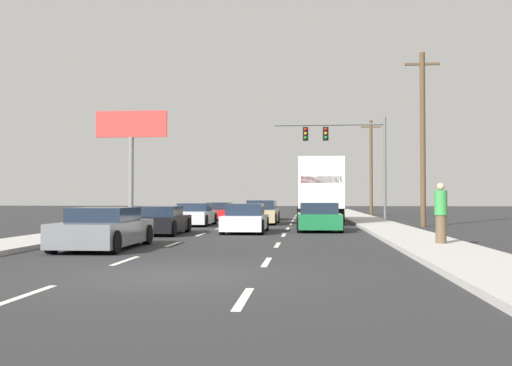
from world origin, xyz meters
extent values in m
plane|color=#2B2B2D|center=(0.00, 25.00, 0.00)|extent=(140.00, 140.00, 0.00)
cube|color=#B2AFA8|center=(6.43, 20.00, 0.07)|extent=(2.36, 80.00, 0.14)
cube|color=#B2AFA8|center=(-6.43, 20.00, 0.07)|extent=(2.36, 80.00, 0.14)
cube|color=silver|center=(-1.70, -2.45, 0.00)|extent=(0.14, 2.00, 0.01)
cube|color=silver|center=(-1.70, 2.55, 0.00)|extent=(0.14, 2.00, 0.01)
cube|color=silver|center=(-1.70, 7.55, 0.00)|extent=(0.14, 2.00, 0.01)
cube|color=silver|center=(-1.70, 12.55, 0.00)|extent=(0.14, 2.00, 0.01)
cube|color=silver|center=(-1.70, 17.55, 0.00)|extent=(0.14, 2.00, 0.01)
cube|color=silver|center=(-1.70, 22.55, 0.00)|extent=(0.14, 2.00, 0.01)
cube|color=silver|center=(-1.70, 27.55, 0.00)|extent=(0.14, 2.00, 0.01)
cube|color=silver|center=(-1.70, 32.55, 0.00)|extent=(0.14, 2.00, 0.01)
cube|color=silver|center=(-1.70, 37.55, 0.00)|extent=(0.14, 2.00, 0.01)
cube|color=silver|center=(-1.70, 42.55, 0.00)|extent=(0.14, 2.00, 0.01)
cube|color=silver|center=(-1.70, 47.55, 0.00)|extent=(0.14, 2.00, 0.01)
cube|color=silver|center=(-1.70, 52.55, 0.00)|extent=(0.14, 2.00, 0.01)
cube|color=silver|center=(1.70, -2.45, 0.00)|extent=(0.14, 2.00, 0.01)
cube|color=silver|center=(1.70, 2.55, 0.00)|extent=(0.14, 2.00, 0.01)
cube|color=silver|center=(1.70, 7.55, 0.00)|extent=(0.14, 2.00, 0.01)
cube|color=silver|center=(1.70, 12.55, 0.00)|extent=(0.14, 2.00, 0.01)
cube|color=silver|center=(1.70, 17.55, 0.00)|extent=(0.14, 2.00, 0.01)
cube|color=silver|center=(1.70, 22.55, 0.00)|extent=(0.14, 2.00, 0.01)
cube|color=silver|center=(1.70, 27.55, 0.00)|extent=(0.14, 2.00, 0.01)
cube|color=silver|center=(1.70, 32.55, 0.00)|extent=(0.14, 2.00, 0.01)
cube|color=silver|center=(1.70, 37.55, 0.00)|extent=(0.14, 2.00, 0.01)
cube|color=silver|center=(1.70, 42.55, 0.00)|extent=(0.14, 2.00, 0.01)
cube|color=silver|center=(1.70, 47.55, 0.00)|extent=(0.14, 2.00, 0.01)
cube|color=silver|center=(1.70, 52.55, 0.00)|extent=(0.14, 2.00, 0.01)
cube|color=red|center=(-3.24, 27.98, 0.43)|extent=(1.81, 4.03, 0.57)
cube|color=#192333|center=(-3.24, 27.72, 0.95)|extent=(1.59, 1.77, 0.48)
cylinder|color=black|center=(-4.08, 29.45, 0.32)|extent=(0.22, 0.64, 0.64)
cylinder|color=black|center=(-2.40, 29.44, 0.32)|extent=(0.22, 0.64, 0.64)
cylinder|color=black|center=(-4.09, 26.52, 0.32)|extent=(0.22, 0.64, 0.64)
cylinder|color=black|center=(-2.41, 26.51, 0.32)|extent=(0.22, 0.64, 0.64)
cube|color=#B7BABF|center=(-3.43, 20.10, 0.46)|extent=(1.81, 4.10, 0.64)
cube|color=#192333|center=(-3.43, 20.18, 1.00)|extent=(1.59, 1.85, 0.43)
cylinder|color=black|center=(-4.28, 21.60, 0.32)|extent=(0.22, 0.64, 0.64)
cylinder|color=black|center=(-2.59, 21.59, 0.32)|extent=(0.22, 0.64, 0.64)
cylinder|color=black|center=(-4.28, 18.60, 0.32)|extent=(0.22, 0.64, 0.64)
cylinder|color=black|center=(-2.59, 18.60, 0.32)|extent=(0.22, 0.64, 0.64)
cube|color=black|center=(-3.36, 12.65, 0.44)|extent=(1.73, 4.11, 0.61)
cube|color=#192333|center=(-3.36, 12.40, 0.96)|extent=(1.51, 1.82, 0.41)
cylinder|color=black|center=(-4.16, 14.14, 0.32)|extent=(0.22, 0.64, 0.64)
cylinder|color=black|center=(-2.58, 14.15, 0.32)|extent=(0.22, 0.64, 0.64)
cylinder|color=black|center=(-4.14, 11.14, 0.32)|extent=(0.22, 0.64, 0.64)
cylinder|color=black|center=(-2.56, 11.15, 0.32)|extent=(0.22, 0.64, 0.64)
cube|color=slate|center=(-3.38, 5.77, 0.48)|extent=(1.89, 4.45, 0.67)
cube|color=#192333|center=(-3.38, 5.79, 1.02)|extent=(1.65, 2.14, 0.41)
cylinder|color=black|center=(-4.26, 7.43, 0.32)|extent=(0.23, 0.64, 0.64)
cylinder|color=black|center=(-2.53, 7.45, 0.32)|extent=(0.23, 0.64, 0.64)
cylinder|color=black|center=(-4.24, 4.09, 0.32)|extent=(0.23, 0.64, 0.64)
cylinder|color=black|center=(-2.50, 4.11, 0.32)|extent=(0.23, 0.64, 0.64)
cube|color=#141E4C|center=(-0.21, 28.68, 0.45)|extent=(1.81, 4.29, 0.63)
cube|color=#192333|center=(-0.21, 28.35, 1.02)|extent=(1.57, 2.16, 0.50)
cylinder|color=black|center=(-1.05, 30.26, 0.32)|extent=(0.23, 0.64, 0.64)
cylinder|color=black|center=(0.58, 30.28, 0.32)|extent=(0.23, 0.64, 0.64)
cylinder|color=black|center=(-1.01, 27.09, 0.32)|extent=(0.23, 0.64, 0.64)
cylinder|color=black|center=(0.62, 27.11, 0.32)|extent=(0.23, 0.64, 0.64)
cube|color=tan|center=(0.05, 22.34, 0.49)|extent=(1.78, 4.15, 0.70)
cube|color=#192333|center=(0.05, 22.25, 1.10)|extent=(1.56, 2.01, 0.53)
cylinder|color=black|center=(-0.76, 23.86, 0.32)|extent=(0.22, 0.64, 0.64)
cylinder|color=black|center=(0.88, 23.85, 0.32)|extent=(0.22, 0.64, 0.64)
cylinder|color=black|center=(-0.78, 20.82, 0.32)|extent=(0.22, 0.64, 0.64)
cylinder|color=black|center=(0.86, 20.81, 0.32)|extent=(0.22, 0.64, 0.64)
cube|color=white|center=(-0.03, 14.16, 0.45)|extent=(1.73, 4.27, 0.61)
cube|color=#192333|center=(-0.03, 14.05, 1.00)|extent=(1.52, 1.98, 0.50)
cylinder|color=black|center=(-0.83, 15.74, 0.32)|extent=(0.22, 0.64, 0.64)
cylinder|color=black|center=(0.76, 15.75, 0.32)|extent=(0.22, 0.64, 0.64)
cylinder|color=black|center=(-0.82, 12.58, 0.32)|extent=(0.22, 0.64, 0.64)
cylinder|color=black|center=(0.77, 12.59, 0.32)|extent=(0.22, 0.64, 0.64)
cube|color=white|center=(3.36, 22.78, 2.31)|extent=(2.45, 7.04, 2.73)
cube|color=red|center=(3.39, 19.29, 2.45)|extent=(2.17, 0.05, 0.36)
cube|color=yellow|center=(3.33, 27.31, 1.31)|extent=(2.32, 2.05, 2.02)
cylinder|color=black|center=(2.18, 27.30, 0.48)|extent=(0.31, 0.96, 0.96)
cylinder|color=black|center=(4.49, 27.32, 0.48)|extent=(0.31, 0.96, 0.96)
cylinder|color=black|center=(2.22, 21.37, 0.48)|extent=(0.31, 0.96, 0.96)
cylinder|color=black|center=(4.53, 21.38, 0.48)|extent=(0.31, 0.96, 0.96)
cube|color=#196B38|center=(3.17, 15.59, 0.47)|extent=(1.98, 4.08, 0.66)
cube|color=#192333|center=(3.17, 15.51, 1.05)|extent=(1.70, 2.03, 0.49)
cylinder|color=black|center=(2.25, 17.03, 0.32)|extent=(0.24, 0.65, 0.64)
cylinder|color=black|center=(4.01, 17.08, 0.32)|extent=(0.24, 0.65, 0.64)
cylinder|color=black|center=(2.32, 14.10, 0.32)|extent=(0.24, 0.65, 0.64)
cylinder|color=black|center=(4.08, 14.14, 0.32)|extent=(0.24, 0.65, 0.64)
cylinder|color=#595B56|center=(8.19, 31.21, 3.66)|extent=(0.20, 0.20, 7.31)
cylinder|color=#595B56|center=(4.25, 31.21, 6.78)|extent=(7.89, 0.14, 0.14)
cube|color=black|center=(3.98, 31.21, 6.13)|extent=(0.40, 0.56, 0.95)
sphere|color=red|center=(3.98, 30.90, 6.43)|extent=(0.20, 0.20, 0.20)
sphere|color=orange|center=(3.98, 30.90, 6.13)|extent=(0.20, 0.20, 0.20)
sphere|color=green|center=(3.98, 30.90, 5.83)|extent=(0.20, 0.20, 0.20)
cube|color=black|center=(2.54, 31.21, 6.13)|extent=(0.40, 0.56, 0.95)
sphere|color=red|center=(2.54, 30.90, 6.43)|extent=(0.20, 0.20, 0.20)
sphere|color=orange|center=(2.54, 30.90, 6.13)|extent=(0.20, 0.20, 0.20)
sphere|color=green|center=(2.54, 30.90, 5.83)|extent=(0.20, 0.20, 0.20)
cylinder|color=brown|center=(8.66, 19.87, 4.55)|extent=(0.28, 0.28, 9.11)
cube|color=brown|center=(8.66, 19.87, 8.51)|extent=(1.80, 0.12, 0.12)
cylinder|color=brown|center=(8.40, 42.22, 4.26)|extent=(0.28, 0.28, 8.51)
cube|color=brown|center=(8.40, 42.22, 7.91)|extent=(1.80, 0.12, 0.12)
cylinder|color=slate|center=(-9.95, 29.81, 2.94)|extent=(0.36, 0.36, 5.87)
cube|color=red|center=(-9.95, 29.81, 6.81)|extent=(5.21, 0.20, 1.88)
cylinder|color=brown|center=(6.68, 6.92, 0.57)|extent=(0.32, 0.32, 0.85)
cylinder|color=#338C3F|center=(6.68, 6.92, 1.36)|extent=(0.38, 0.38, 0.74)
sphere|color=tan|center=(6.68, 6.92, 1.85)|extent=(0.23, 0.23, 0.23)
camera|label=1|loc=(2.66, -11.22, 1.52)|focal=41.11mm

